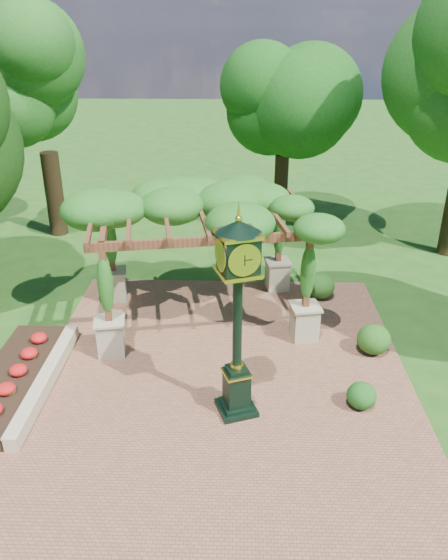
{
  "coord_description": "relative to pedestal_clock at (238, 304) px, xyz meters",
  "views": [
    {
      "loc": [
        0.39,
        -11.14,
        8.65
      ],
      "look_at": [
        0.0,
        2.5,
        2.2
      ],
      "focal_mm": 35.0,
      "sensor_mm": 36.0,
      "label": 1
    }
  ],
  "objects": [
    {
      "name": "tree_west_far",
      "position": [
        -8.12,
        12.3,
        3.46
      ],
      "size": [
        3.94,
        3.94,
        9.46
      ],
      "color": "black",
      "rests_on": "ground"
    },
    {
      "name": "sundial",
      "position": [
        -0.05,
        10.24,
        -2.57
      ],
      "size": [
        0.58,
        0.58,
        0.96
      ],
      "rotation": [
        0.0,
        0.0,
        0.1
      ],
      "color": "gray",
      "rests_on": "ground"
    },
    {
      "name": "flower_bed",
      "position": [
        -5.89,
        0.9,
        -2.81
      ],
      "size": [
        1.5,
        5.0,
        0.36
      ],
      "primitive_type": "cube",
      "color": "red",
      "rests_on": "ground"
    },
    {
      "name": "ground",
      "position": [
        -0.39,
        0.4,
        -2.99
      ],
      "size": [
        120.0,
        120.0,
        0.0
      ],
      "primitive_type": "plane",
      "color": "#1E4714",
      "rests_on": "ground"
    },
    {
      "name": "brick_plaza",
      "position": [
        -0.39,
        1.4,
        -2.97
      ],
      "size": [
        10.0,
        12.0,
        0.04
      ],
      "primitive_type": "cube",
      "color": "brown",
      "rests_on": "ground"
    },
    {
      "name": "shrub_mid",
      "position": [
        3.9,
        2.72,
        -2.53
      ],
      "size": [
        1.08,
        1.08,
        0.86
      ],
      "primitive_type": "ellipsoid",
      "rotation": [
        0.0,
        0.0,
        0.14
      ],
      "color": "#205016",
      "rests_on": "brick_plaza"
    },
    {
      "name": "shrub_back",
      "position": [
        2.84,
        6.17,
        -2.53
      ],
      "size": [
        1.11,
        1.11,
        0.86
      ],
      "primitive_type": "ellipsoid",
      "rotation": [
        0.0,
        0.0,
        0.19
      ],
      "color": "#295E1B",
      "rests_on": "brick_plaza"
    },
    {
      "name": "pergola",
      "position": [
        -1.1,
        4.67,
        0.41
      ],
      "size": [
        7.22,
        5.22,
        4.15
      ],
      "rotation": [
        0.0,
        0.0,
        0.18
      ],
      "color": "tan",
      "rests_on": "brick_plaza"
    },
    {
      "name": "shrub_front",
      "position": [
        3.07,
        0.23,
        -2.62
      ],
      "size": [
        0.97,
        0.97,
        0.66
      ],
      "primitive_type": "ellipsoid",
      "rotation": [
        0.0,
        0.0,
        0.43
      ],
      "color": "#184F16",
      "rests_on": "brick_plaza"
    },
    {
      "name": "border_wall",
      "position": [
        -4.99,
        0.9,
        -2.79
      ],
      "size": [
        0.35,
        5.0,
        0.4
      ],
      "primitive_type": "cube",
      "color": "#C6B793",
      "rests_on": "ground"
    },
    {
      "name": "pedestal_clock",
      "position": [
        0.0,
        0.0,
        0.0
      ],
      "size": [
        1.26,
        1.26,
        5.01
      ],
      "rotation": [
        0.0,
        0.0,
        0.34
      ],
      "color": "black",
      "rests_on": "brick_plaza"
    },
    {
      "name": "tree_north",
      "position": [
        2.01,
        15.01,
        2.31
      ],
      "size": [
        4.34,
        4.34,
        7.72
      ],
      "color": "#332014",
      "rests_on": "ground"
    }
  ]
}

